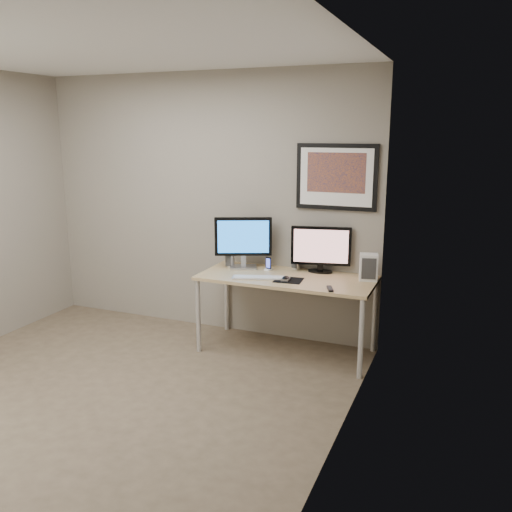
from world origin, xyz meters
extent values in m
plane|color=brown|center=(0.00, 0.00, 0.00)|extent=(3.60, 3.60, 0.00)
plane|color=white|center=(0.00, 0.00, 2.60)|extent=(3.60, 3.60, 0.00)
plane|color=gray|center=(0.00, 1.70, 1.30)|extent=(3.60, 0.00, 3.60)
plane|color=gray|center=(1.80, 0.00, 1.30)|extent=(0.00, 3.40, 3.40)
cube|color=#947047|center=(1.00, 1.35, 0.71)|extent=(1.60, 0.70, 0.03)
cylinder|color=silver|center=(0.24, 1.04, 0.35)|extent=(0.04, 0.04, 0.70)
cylinder|color=silver|center=(0.24, 1.66, 0.35)|extent=(0.04, 0.04, 0.70)
cylinder|color=silver|center=(1.76, 1.04, 0.35)|extent=(0.04, 0.04, 0.70)
cylinder|color=silver|center=(1.76, 1.66, 0.35)|extent=(0.04, 0.04, 0.70)
cube|color=black|center=(1.35, 1.68, 1.62)|extent=(0.75, 0.03, 0.60)
cube|color=white|center=(1.35, 1.67, 1.62)|extent=(0.67, 0.00, 0.52)
cube|color=orange|center=(1.35, 1.66, 1.66)|extent=(0.54, 0.00, 0.36)
cube|color=#B1B1B6|center=(0.51, 1.48, 0.74)|extent=(0.30, 0.26, 0.02)
cube|color=#B1B1B6|center=(0.51, 1.48, 0.80)|extent=(0.06, 0.06, 0.11)
cube|color=black|center=(0.51, 1.48, 1.04)|extent=(0.52, 0.25, 0.37)
cube|color=blue|center=(0.51, 1.46, 1.04)|extent=(0.45, 0.20, 0.31)
cube|color=black|center=(1.24, 1.61, 0.74)|extent=(0.26, 0.17, 0.02)
cube|color=black|center=(1.24, 1.61, 0.78)|extent=(0.06, 0.05, 0.05)
cube|color=black|center=(1.24, 1.61, 0.99)|extent=(0.55, 0.15, 0.36)
cube|color=tan|center=(1.24, 1.59, 0.99)|extent=(0.49, 0.11, 0.31)
cylinder|color=#B1B1B6|center=(0.37, 1.48, 0.83)|extent=(0.09, 0.09, 0.20)
cylinder|color=#B1B1B6|center=(0.99, 1.65, 0.83)|extent=(0.09, 0.09, 0.19)
cube|color=black|center=(0.77, 1.49, 0.80)|extent=(0.08, 0.08, 0.13)
cube|color=silver|center=(0.79, 1.20, 0.74)|extent=(0.50, 0.27, 0.02)
cube|color=black|center=(1.06, 1.23, 0.73)|extent=(0.26, 0.24, 0.00)
ellipsoid|color=black|center=(1.04, 1.21, 0.75)|extent=(0.07, 0.11, 0.04)
cube|color=black|center=(1.47, 1.09, 0.74)|extent=(0.09, 0.15, 0.02)
cube|color=white|center=(1.71, 1.51, 0.85)|extent=(0.18, 0.15, 0.24)
camera|label=1|loc=(2.54, -3.18, 2.04)|focal=38.00mm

